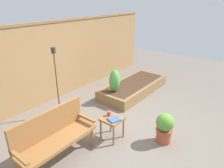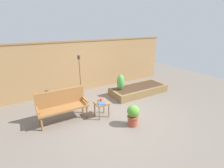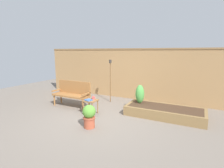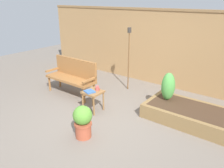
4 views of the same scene
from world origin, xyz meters
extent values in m
plane|color=#70665B|center=(0.00, 0.00, 0.00)|extent=(14.00, 14.00, 0.00)
cube|color=#A37A4C|center=(0.00, 2.60, 1.05)|extent=(8.40, 0.10, 2.10)
cube|color=olive|center=(0.00, 2.60, 2.13)|extent=(8.40, 0.14, 0.06)
cylinder|color=#936033|center=(-0.77, 0.65, 0.20)|extent=(0.06, 0.06, 0.40)
cylinder|color=#936033|center=(-0.77, 0.29, 0.20)|extent=(0.06, 0.06, 0.40)
cylinder|color=#936033|center=(-2.09, 0.65, 0.20)|extent=(0.06, 0.06, 0.40)
cylinder|color=#936033|center=(-2.09, 0.29, 0.20)|extent=(0.06, 0.06, 0.40)
cube|color=#936033|center=(-1.43, 0.47, 0.43)|extent=(1.44, 0.48, 0.06)
cube|color=#936033|center=(-1.43, 0.68, 0.70)|extent=(1.44, 0.06, 0.48)
cube|color=#936033|center=(-2.12, 0.47, 0.56)|extent=(0.06, 0.48, 0.04)
cube|color=#936033|center=(-0.74, 0.47, 0.56)|extent=(0.06, 0.48, 0.04)
cylinder|color=olive|center=(-0.17, 0.31, 0.22)|extent=(0.04, 0.04, 0.44)
cylinder|color=olive|center=(-0.17, -0.02, 0.22)|extent=(0.04, 0.04, 0.44)
cylinder|color=olive|center=(-0.50, 0.31, 0.22)|extent=(0.04, 0.04, 0.44)
cylinder|color=olive|center=(-0.50, -0.02, 0.22)|extent=(0.04, 0.04, 0.44)
cube|color=olive|center=(-0.33, 0.14, 0.46)|extent=(0.40, 0.40, 0.04)
cylinder|color=#CC4C47|center=(-0.30, 0.25, 0.53)|extent=(0.08, 0.08, 0.10)
torus|color=#CC4C47|center=(-0.25, 0.25, 0.53)|extent=(0.07, 0.01, 0.07)
cube|color=#38609E|center=(-0.36, 0.07, 0.49)|extent=(0.28, 0.26, 0.03)
cylinder|color=#A84C33|center=(0.22, -0.75, 0.13)|extent=(0.29, 0.29, 0.26)
cylinder|color=#A84C33|center=(0.22, -0.75, 0.28)|extent=(0.33, 0.33, 0.04)
sphere|color=#569333|center=(0.22, -0.75, 0.45)|extent=(0.35, 0.35, 0.35)
cube|color=olive|center=(1.86, 0.57, 0.15)|extent=(2.40, 0.09, 0.30)
cube|color=olive|center=(1.86, 1.48, 0.15)|extent=(2.40, 0.09, 0.30)
cube|color=olive|center=(0.71, 1.03, 0.15)|extent=(0.09, 0.82, 0.30)
cube|color=#422D1E|center=(1.86, 1.03, 0.15)|extent=(2.22, 0.82, 0.30)
cylinder|color=brown|center=(1.01, 1.11, 0.33)|extent=(0.04, 0.04, 0.06)
ellipsoid|color=#4C9942|center=(1.01, 1.11, 0.61)|extent=(0.29, 0.29, 0.63)
cylinder|color=brown|center=(-0.42, 1.70, 0.79)|extent=(0.03, 0.03, 1.58)
cylinder|color=#332D28|center=(-0.42, 1.70, 1.64)|extent=(0.10, 0.10, 0.13)
camera|label=1|loc=(-3.16, -2.08, 2.73)|focal=33.60mm
camera|label=2|loc=(-2.37, -3.96, 2.74)|focal=26.31mm
camera|label=3|loc=(2.81, -4.45, 2.03)|focal=28.27mm
camera|label=4|loc=(2.79, -3.24, 2.43)|focal=35.90mm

